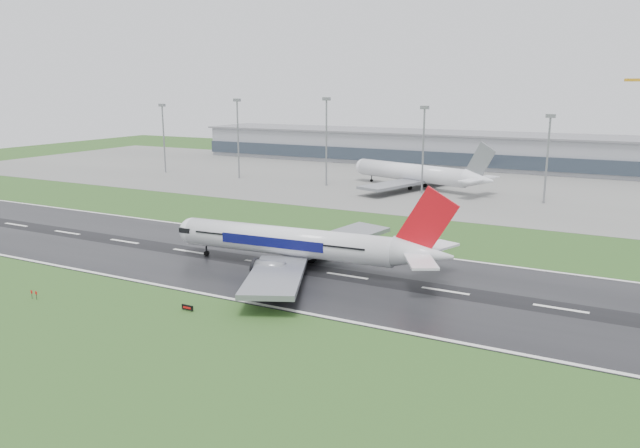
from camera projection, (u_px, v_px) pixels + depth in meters
The scene contains 12 objects.
ground at pixel (189, 252), 138.80m from camera, with size 520.00×520.00×0.00m, color #264B1B.
runway at pixel (189, 252), 138.79m from camera, with size 400.00×45.00×0.10m, color black.
apron at pixel (387, 180), 247.02m from camera, with size 400.00×130.00×0.08m, color slate.
terminal at pixel (432, 149), 297.32m from camera, with size 240.00×36.00×15.00m, color gray.
main_airliner at pixel (305, 226), 123.97m from camera, with size 61.08×58.17×18.03m, color silver, non-canonical shape.
parked_airliner at pixel (417, 164), 224.18m from camera, with size 62.01×57.73×18.18m, color silver, non-canonical shape.
runway_sign at pixel (187, 308), 101.96m from camera, with size 2.30×0.26×1.04m, color black, non-canonical shape.
floodmast_0 at pixel (164, 140), 264.96m from camera, with size 0.64×0.64×28.77m, color gray.
floodmast_1 at pixel (238, 141), 246.97m from camera, with size 0.64×0.64×31.28m, color gray.
floodmast_2 at pixel (326, 144), 228.73m from camera, with size 0.64×0.64×32.07m, color gray.
floodmast_3 at pixel (423, 152), 211.94m from camera, with size 0.64×0.64×29.48m, color gray.
floodmast_4 at pixel (547, 161), 193.64m from camera, with size 0.64×0.64×27.46m, color gray.
Camera 1 is at (88.40, -105.08, 36.78)m, focal length 33.99 mm.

